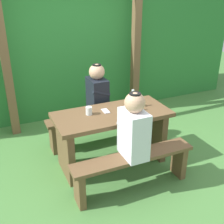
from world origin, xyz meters
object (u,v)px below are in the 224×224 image
drinking_glass (89,111)px  cell_phone (106,111)px  person_white_shirt (134,128)px  bottle_left (133,100)px  person_black_coat (97,92)px  bench_far (96,122)px  bench_near (133,165)px  bottle_right (129,105)px  picnic_table (112,129)px

drinking_glass → cell_phone: drinking_glass is taller
person_white_shirt → bottle_left: (0.31, 0.62, 0.03)m
person_black_coat → cell_phone: (-0.09, -0.50, -0.06)m
bench_far → cell_phone: bearing=-96.4°
person_white_shirt → cell_phone: person_white_shirt is taller
person_black_coat → bottle_left: bearing=-61.8°
person_black_coat → bottle_left: person_black_coat is taller
bench_near → person_black_coat: person_black_coat is taller
person_black_coat → bottle_right: person_black_coat is taller
bottle_right → cell_phone: size_ratio=1.48×
bench_far → person_white_shirt: bearing=-90.4°
bench_far → bottle_left: bottle_left is taller
picnic_table → bottle_right: size_ratio=6.78×
person_white_shirt → bench_near: bearing=-24.7°
bottle_left → bottle_right: size_ratio=1.10×
picnic_table → bench_far: size_ratio=1.00×
picnic_table → bottle_left: (0.31, 0.05, 0.32)m
bottle_right → drinking_glass: bearing=166.9°
cell_phone → bottle_left: bearing=0.1°
bench_near → bottle_left: (0.31, 0.62, 0.49)m
bottle_left → cell_phone: bearing=178.3°
bench_far → person_black_coat: person_black_coat is taller
bottle_left → person_white_shirt: bearing=-116.9°
person_white_shirt → cell_phone: 0.63m
drinking_glass → bottle_right: bottle_right is taller
person_white_shirt → cell_phone: bearing=94.4°
cell_phone → person_white_shirt: bearing=-83.8°
person_black_coat → bench_near: bearing=-91.7°
bottle_left → bench_near: bearing=-116.2°
person_white_shirt → person_black_coat: size_ratio=1.00×
drinking_glass → person_white_shirt: bearing=-67.4°
person_black_coat → bottle_left: size_ratio=3.18×
bench_near → cell_phone: 0.75m
bench_near → bottle_right: bearing=68.1°
bench_far → bottle_right: 0.80m
person_white_shirt → person_black_coat: bearing=87.9°
bench_far → bench_near: bearing=-90.0°
bench_near → bottle_right: (0.21, 0.52, 0.48)m
picnic_table → person_white_shirt: bearing=-90.7°
person_white_shirt → bottle_right: 0.56m
drinking_glass → bench_far: bearing=61.8°
bench_far → drinking_glass: 0.72m
picnic_table → bottle_left: bearing=10.1°
person_black_coat → bottle_left: 0.58m
picnic_table → cell_phone: 0.24m
person_black_coat → cell_phone: 0.51m
bench_near → person_black_coat: bearing=88.3°
bench_near → bench_far: bearing=90.0°
person_black_coat → drinking_glass: bearing=-121.3°
person_white_shirt → drinking_glass: person_white_shirt is taller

